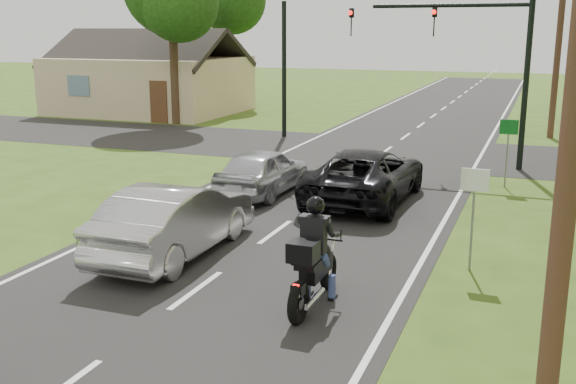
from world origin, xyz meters
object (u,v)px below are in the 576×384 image
object	(u,v)px
silver_sedan	(175,219)
sign_white	(474,195)
utility_pole_far	(561,22)
silver_suv	(263,171)
dark_suv	(366,175)
motorcycle_rider	(313,264)
sign_green	(508,137)
traffic_signal	(472,49)

from	to	relation	value
silver_sedan	sign_white	size ratio (longest dim) A/B	2.24
utility_pole_far	sign_white	world-z (taller)	utility_pole_far
silver_sedan	silver_suv	size ratio (longest dim) A/B	1.16
silver_sedan	silver_suv	bearing A→B (deg)	-86.48
dark_suv	silver_suv	size ratio (longest dim) A/B	1.32
silver_suv	sign_white	world-z (taller)	sign_white
motorcycle_rider	sign_green	distance (m)	11.23
silver_suv	sign_white	xyz separation A→B (m)	(6.50, -4.52, 0.88)
traffic_signal	sign_green	distance (m)	4.24
motorcycle_rider	sign_green	bearing A→B (deg)	77.04
traffic_signal	silver_sedan	bearing A→B (deg)	-111.16
motorcycle_rider	sign_white	world-z (taller)	sign_white
motorcycle_rider	silver_sedan	xyz separation A→B (m)	(-3.72, 1.63, 0.00)
motorcycle_rider	traffic_signal	size ratio (longest dim) A/B	0.37
silver_suv	traffic_signal	world-z (taller)	traffic_signal
silver_sedan	silver_suv	xyz separation A→B (m)	(-0.39, 5.79, -0.08)
utility_pole_far	sign_white	distance (m)	19.39
traffic_signal	sign_white	size ratio (longest dim) A/B	3.00
dark_suv	utility_pole_far	bearing A→B (deg)	-107.91
dark_suv	motorcycle_rider	bearing A→B (deg)	98.88
dark_suv	sign_green	distance (m)	4.91
sign_green	silver_sedan	bearing A→B (deg)	-124.28
dark_suv	traffic_signal	distance (m)	7.37
traffic_signal	utility_pole_far	xyz separation A→B (m)	(2.86, 8.00, 0.95)
utility_pole_far	silver_suv	bearing A→B (deg)	-118.90
sign_white	silver_suv	bearing A→B (deg)	145.20
utility_pole_far	sign_white	bearing A→B (deg)	-94.51
silver_sedan	sign_green	xyz separation A→B (m)	(6.32, 9.27, 0.80)
sign_white	sign_green	xyz separation A→B (m)	(0.20, 8.00, 0.00)
silver_suv	sign_green	distance (m)	7.61
silver_sedan	utility_pole_far	size ratio (longest dim) A/B	0.48
silver_suv	motorcycle_rider	bearing A→B (deg)	120.56
dark_suv	utility_pole_far	size ratio (longest dim) A/B	0.54
motorcycle_rider	sign_white	xyz separation A→B (m)	(2.40, 2.90, 0.80)
utility_pole_far	sign_white	xyz separation A→B (m)	(-1.50, -19.02, -3.49)
silver_sedan	utility_pole_far	world-z (taller)	utility_pole_far
traffic_signal	motorcycle_rider	bearing A→B (deg)	-94.26
silver_suv	utility_pole_far	size ratio (longest dim) A/B	0.41
motorcycle_rider	silver_suv	world-z (taller)	motorcycle_rider
silver_suv	sign_white	bearing A→B (deg)	146.81
dark_suv	traffic_signal	size ratio (longest dim) A/B	0.85
motorcycle_rider	sign_white	size ratio (longest dim) A/B	1.11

